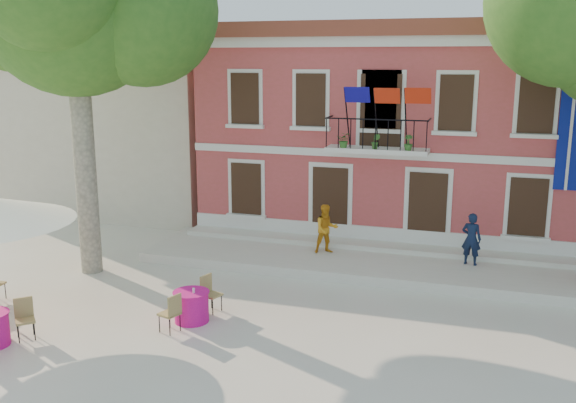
# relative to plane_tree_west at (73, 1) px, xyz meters

# --- Properties ---
(ground) EXTENTS (90.00, 90.00, 0.00)m
(ground) POSITION_rel_plane_tree_west_xyz_m (5.91, -1.49, -7.87)
(ground) COLOR beige
(ground) RESTS_ON ground
(main_building) EXTENTS (13.50, 9.59, 7.50)m
(main_building) POSITION_rel_plane_tree_west_xyz_m (7.91, 8.49, -4.09)
(main_building) COLOR #C5474C
(main_building) RESTS_ON ground
(neighbor_west) EXTENTS (9.40, 9.40, 6.40)m
(neighbor_west) POSITION_rel_plane_tree_west_xyz_m (-3.59, 9.51, -4.66)
(neighbor_west) COLOR beige
(neighbor_west) RESTS_ON ground
(terrace) EXTENTS (14.00, 3.40, 0.30)m
(terrace) POSITION_rel_plane_tree_west_xyz_m (7.91, 2.91, -7.72)
(terrace) COLOR silver
(terrace) RESTS_ON ground
(plane_tree_west) EXTENTS (5.43, 5.43, 10.66)m
(plane_tree_west) POSITION_rel_plane_tree_west_xyz_m (0.00, 0.00, 0.00)
(plane_tree_west) COLOR #A59E84
(plane_tree_west) RESTS_ON ground
(pedestrian_navy) EXTENTS (0.63, 0.47, 1.58)m
(pedestrian_navy) POSITION_rel_plane_tree_west_xyz_m (10.94, 3.23, -6.78)
(pedestrian_navy) COLOR #101B36
(pedestrian_navy) RESTS_ON terrace
(pedestrian_orange) EXTENTS (0.95, 0.89, 1.56)m
(pedestrian_orange) POSITION_rel_plane_tree_west_xyz_m (6.54, 3.06, -6.79)
(pedestrian_orange) COLOR orange
(pedestrian_orange) RESTS_ON terrace
(cafe_table_1) EXTENTS (0.97, 1.96, 0.95)m
(cafe_table_1) POSITION_rel_plane_tree_west_xyz_m (4.58, -2.53, -7.45)
(cafe_table_1) COLOR #EA1683
(cafe_table_1) RESTS_ON ground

